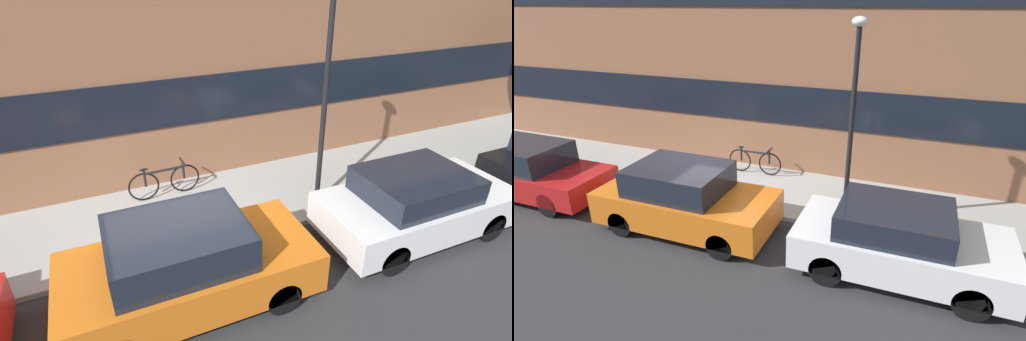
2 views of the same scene
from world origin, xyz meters
TOP-DOWN VIEW (x-y plane):
  - ground_plane at (0.00, 0.00)m, footprint 56.00×56.00m
  - sidewalk_strip at (0.00, 1.39)m, footprint 28.00×2.79m
  - parked_car_orange at (-0.15, -1.05)m, footprint 3.96×1.80m
  - parked_car_white at (4.45, -1.05)m, footprint 3.90×1.82m
  - bicycle at (0.16, 2.18)m, footprint 1.64×0.44m
  - lamp_post at (3.15, 0.48)m, footprint 0.32×0.32m

SIDE VIEW (x-z plane):
  - ground_plane at x=0.00m, z-range 0.00..0.00m
  - sidewalk_strip at x=0.00m, z-range 0.00..0.11m
  - bicycle at x=0.16m, z-range 0.11..0.90m
  - parked_car_white at x=4.45m, z-range 0.00..1.39m
  - parked_car_orange at x=-0.15m, z-range -0.02..1.49m
  - lamp_post at x=3.15m, z-range 0.65..5.09m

